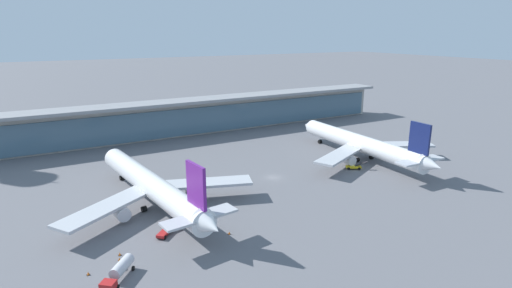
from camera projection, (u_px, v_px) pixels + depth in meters
ground_plane at (273, 177)px, 121.85m from camera, size 1200.00×1200.00×0.00m
airliner_left_stand at (152, 186)px, 100.39m from camera, size 49.75×65.18×17.37m
airliner_centre_stand at (362, 144)px, 137.96m from camera, size 50.18×65.11×17.37m
service_truck_near_nose_red at (165, 231)px, 87.24m from camera, size 5.74×5.79×2.70m
service_truck_under_wing_red at (119, 271)px, 71.27m from camera, size 7.20×8.08×2.95m
service_truck_mid_apron_yellow at (354, 167)px, 129.06m from camera, size 6.50×4.71×2.70m
terminal_building at (195, 115)px, 173.26m from camera, size 190.94×12.80×15.20m
safety_cone_alpha at (229, 233)px, 87.57m from camera, size 0.62×0.62×0.70m
safety_cone_bravo at (120, 254)px, 79.27m from camera, size 0.62×0.62×0.70m
safety_cone_charlie at (88, 273)px, 72.86m from camera, size 0.62×0.62×0.70m
safety_cone_delta at (119, 259)px, 77.46m from camera, size 0.62×0.62×0.70m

